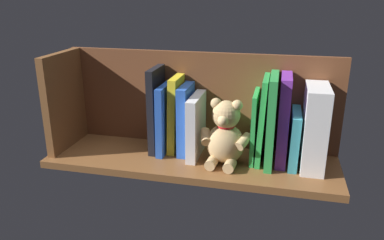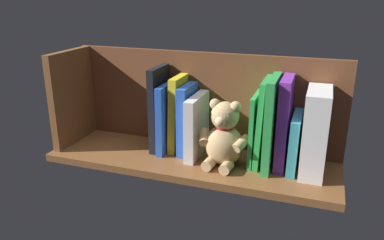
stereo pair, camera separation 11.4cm
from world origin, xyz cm
name	(u,v)px [view 2 (the right image)]	position (x,y,z in cm)	size (l,w,h in cm)	color
ground_plane	(192,160)	(0.00, 0.00, -1.10)	(88.37, 27.23, 2.20)	brown
shelf_back_panel	(204,100)	(0.00, -11.37, 15.39)	(88.37, 1.50, 30.78)	brown
shelf_side_divider	(72,97)	(42.18, 0.00, 15.39)	(2.40, 21.23, 30.78)	brown
dictionary_thick_white	(315,132)	(-35.36, -2.11, 12.03)	(6.39, 16.02, 24.06)	white
book_0	(295,142)	(-30.16, -2.79, 8.09)	(2.48, 14.85, 16.18)	teal
book_1	(284,123)	(-26.65, -3.43, 13.21)	(3.00, 13.58, 26.42)	purple
book_2	(271,123)	(-23.26, -2.08, 13.28)	(2.25, 16.27, 26.56)	green
book_3	(263,122)	(-20.58, -3.16, 12.82)	(1.57, 14.11, 25.64)	green
book_4	(255,129)	(-18.40, -3.41, 10.52)	(1.27, 13.62, 21.04)	green
teddy_bear	(224,137)	(-10.41, 1.55, 8.70)	(15.97, 13.34, 19.76)	tan
book_5	(197,126)	(-0.77, -2.28, 9.56)	(2.99, 15.88, 19.13)	silver
book_6	(187,119)	(2.94, -3.98, 10.82)	(2.90, 12.47, 21.65)	blue
book_7	(178,114)	(6.40, -4.69, 12.01)	(2.48, 11.04, 24.02)	yellow
book_8	(167,117)	(9.48, -3.25, 10.86)	(2.14, 13.94, 21.73)	blue
book_9	(159,108)	(12.40, -3.84, 13.37)	(2.16, 12.74, 26.74)	black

